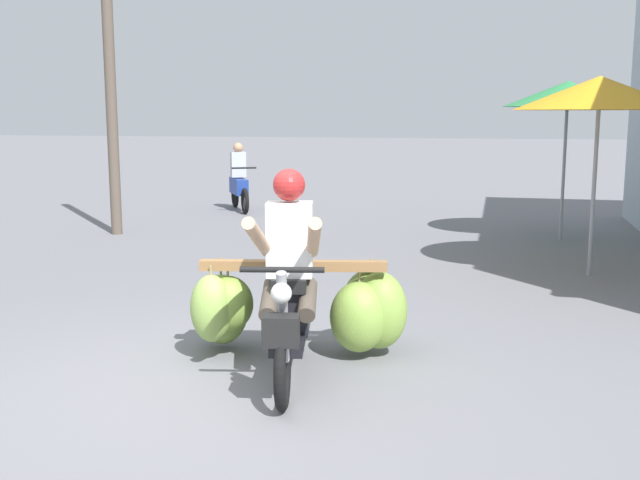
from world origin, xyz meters
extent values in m
plane|color=slate|center=(0.00, 0.00, 0.00)|extent=(120.00, 120.00, 0.00)
torus|color=black|center=(0.74, -0.09, 0.28)|extent=(0.19, 0.56, 0.56)
torus|color=black|center=(0.51, 1.08, 0.28)|extent=(0.19, 0.56, 0.56)
cube|color=black|center=(0.64, 0.40, 0.32)|extent=(0.35, 0.60, 0.08)
cube|color=black|center=(0.57, 0.79, 0.50)|extent=(0.40, 0.68, 0.36)
cube|color=black|center=(0.58, 0.71, 0.72)|extent=(0.37, 0.64, 0.10)
cylinder|color=gray|center=(0.73, -0.03, 0.62)|extent=(0.12, 0.29, 0.69)
cylinder|color=black|center=(0.74, -0.07, 0.96)|extent=(0.56, 0.15, 0.04)
sphere|color=silver|center=(0.75, -0.15, 0.82)|extent=(0.14, 0.14, 0.14)
cube|color=black|center=(0.76, -0.19, 0.58)|extent=(0.27, 0.20, 0.20)
cube|color=black|center=(0.74, -0.09, 0.58)|extent=(0.15, 0.29, 0.04)
cube|color=olive|center=(0.54, 0.94, 0.78)|extent=(1.49, 0.39, 0.08)
cube|color=olive|center=(0.50, 1.11, 0.75)|extent=(1.34, 0.34, 0.06)
ellipsoid|color=#8CB04F|center=(-0.09, 0.73, 0.44)|extent=(0.38, 0.35, 0.55)
cylinder|color=#998459|center=(-0.09, 0.73, 0.74)|extent=(0.02, 0.02, 0.10)
ellipsoid|color=#7FA241|center=(1.20, 1.17, 0.39)|extent=(0.46, 0.41, 0.64)
cylinder|color=#998459|center=(1.20, 1.17, 0.74)|extent=(0.02, 0.02, 0.11)
ellipsoid|color=#7FA342|center=(1.05, 1.06, 0.36)|extent=(0.57, 0.54, 0.58)
cylinder|color=#998459|center=(1.05, 1.06, 0.70)|extent=(0.02, 0.02, 0.17)
ellipsoid|color=#7FA342|center=(1.10, 1.33, 0.41)|extent=(0.48, 0.44, 0.58)
cylinder|color=#998459|center=(1.10, 1.33, 0.73)|extent=(0.02, 0.02, 0.12)
ellipsoid|color=olive|center=(0.01, 0.85, 0.46)|extent=(0.48, 0.45, 0.46)
cylinder|color=#998459|center=(0.01, 0.85, 0.72)|extent=(0.02, 0.02, 0.13)
ellipsoid|color=#88AB4A|center=(-0.14, 1.09, 0.34)|extent=(0.49, 0.45, 0.60)
cylinder|color=#998459|center=(-0.14, 1.09, 0.70)|extent=(0.02, 0.02, 0.18)
cube|color=silver|center=(0.61, 0.59, 1.05)|extent=(0.38, 0.28, 0.56)
sphere|color=#B22626|center=(0.61, 0.57, 1.46)|extent=(0.24, 0.24, 0.24)
cylinder|color=tan|center=(0.86, 0.30, 1.11)|extent=(0.28, 0.72, 0.39)
cylinder|color=tan|center=(0.48, 0.22, 1.11)|extent=(0.18, 0.72, 0.39)
cylinder|color=#4C4238|center=(0.77, 0.50, 0.62)|extent=(0.21, 0.46, 0.27)
cylinder|color=#4C4238|center=(0.49, 0.45, 0.62)|extent=(0.21, 0.46, 0.27)
torus|color=black|center=(-2.82, 9.50, 0.26)|extent=(0.33, 0.49, 0.52)
torus|color=black|center=(-3.37, 10.45, 0.26)|extent=(0.33, 0.49, 0.52)
cube|color=navy|center=(-3.14, 10.06, 0.50)|extent=(0.66, 0.90, 0.32)
cylinder|color=black|center=(-2.84, 9.54, 0.92)|extent=(0.45, 0.28, 0.04)
cube|color=#B2B7C6|center=(-3.15, 10.08, 0.95)|extent=(0.36, 0.32, 0.52)
sphere|color=tan|center=(-3.14, 10.06, 1.30)|extent=(0.20, 0.20, 0.20)
cylinder|color=#99999E|center=(3.10, 7.62, 1.10)|extent=(0.05, 0.05, 2.19)
cone|color=#2D8447|center=(3.10, 7.62, 2.29)|extent=(1.96, 1.96, 0.39)
cylinder|color=#99999E|center=(3.24, 4.90, 1.06)|extent=(0.05, 0.05, 2.13)
cone|color=gold|center=(3.24, 4.90, 2.23)|extent=(2.02, 2.02, 0.40)
cylinder|color=brown|center=(-4.07, 6.57, 2.67)|extent=(0.18, 0.18, 5.33)
camera|label=1|loc=(2.11, -4.75, 1.97)|focal=42.29mm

